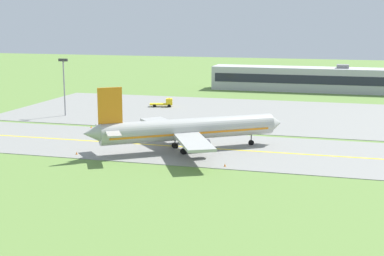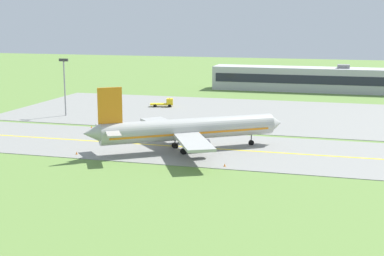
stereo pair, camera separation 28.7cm
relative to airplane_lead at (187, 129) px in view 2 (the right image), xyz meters
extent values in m
plane|color=olive|center=(1.07, 2.68, -4.13)|extent=(500.00, 500.00, 0.00)
cube|color=gray|center=(1.07, 2.68, -4.08)|extent=(240.00, 28.00, 0.10)
cube|color=gray|center=(11.07, 44.68, -4.08)|extent=(140.00, 52.00, 0.10)
cube|color=yellow|center=(1.07, 2.68, -4.03)|extent=(220.00, 0.60, 0.01)
cylinder|color=#ADADA8|center=(0.40, 0.28, 0.07)|extent=(30.14, 22.79, 4.00)
cone|color=#ADADA8|center=(15.30, 10.73, 0.07)|extent=(4.31, 4.60, 3.80)
cone|color=#ADADA8|center=(-14.67, -10.28, 0.47)|extent=(4.57, 4.62, 3.40)
cube|color=orange|center=(0.40, 0.28, -0.43)|extent=(27.96, 21.30, 0.36)
cube|color=#1E232D|center=(13.50, 9.46, 0.77)|extent=(3.43, 3.82, 0.70)
cube|color=#ADADA8|center=(-6.28, 5.98, -0.43)|extent=(13.74, 14.24, 0.50)
cylinder|color=#47474C|center=(-3.50, 5.49, -1.83)|extent=(4.10, 3.84, 2.30)
cylinder|color=black|center=(-2.19, 6.41, -1.83)|extent=(1.41, 1.86, 2.10)
cube|color=#ADADA8|center=(3.48, -7.94, -0.43)|extent=(11.09, 15.54, 0.50)
cylinder|color=#47474C|center=(3.97, -5.16, -1.83)|extent=(4.10, 3.84, 2.30)
cylinder|color=black|center=(5.28, -4.24, -1.83)|extent=(1.41, 1.86, 2.10)
cube|color=orange|center=(-11.88, -8.33, 5.32)|extent=(3.83, 2.85, 6.50)
cube|color=#ADADA8|center=(-13.88, -5.82, 0.87)|extent=(5.75, 6.10, 0.30)
cube|color=#ADADA8|center=(-10.21, -11.07, 0.87)|extent=(5.01, 6.41, 0.30)
cylinder|color=slate|center=(11.04, 7.74, -2.76)|extent=(0.24, 0.24, 1.65)
cylinder|color=black|center=(11.04, 7.74, -3.58)|extent=(1.10, 0.92, 1.10)
cylinder|color=slate|center=(-2.73, 1.26, -2.76)|extent=(0.24, 0.24, 1.65)
cylinder|color=black|center=(-2.89, 1.49, -3.58)|extent=(1.10, 0.92, 1.10)
cylinder|color=black|center=(-2.57, 1.04, -3.58)|extent=(1.10, 0.92, 1.10)
cylinder|color=slate|center=(0.25, -3.00, -2.76)|extent=(0.24, 0.24, 1.65)
cylinder|color=black|center=(0.10, -2.77, -3.58)|extent=(1.10, 0.92, 1.10)
cylinder|color=black|center=(0.41, -3.22, -3.58)|extent=(1.10, 0.92, 1.10)
cube|color=yellow|center=(-19.67, 50.23, -2.63)|extent=(2.28, 2.42, 1.80)
cube|color=#1E232D|center=(-18.93, 50.44, -2.32)|extent=(0.62, 1.80, 0.81)
cube|color=yellow|center=(-22.74, 49.34, -3.33)|extent=(5.00, 3.29, 0.40)
cylinder|color=orange|center=(-19.67, 50.23, -1.63)|extent=(0.20, 0.20, 0.18)
cylinder|color=black|center=(-19.94, 51.19, -3.68)|extent=(0.95, 0.54, 0.90)
cylinder|color=black|center=(-19.39, 49.26, -3.68)|extent=(0.95, 0.54, 0.90)
cylinder|color=black|center=(-23.92, 50.10, -3.68)|extent=(0.95, 0.54, 0.90)
cylinder|color=black|center=(-23.34, 48.08, -3.68)|extent=(0.95, 0.54, 0.90)
cube|color=#B2B2B7|center=(14.08, 96.80, -0.07)|extent=(63.07, 10.47, 8.13)
cube|color=#1E232D|center=(14.08, 91.51, 0.34)|extent=(60.55, 0.10, 2.93)
cube|color=slate|center=(26.70, 96.80, 4.59)|extent=(4.00, 4.00, 1.20)
cylinder|color=gray|center=(-40.94, 29.02, 2.87)|extent=(0.36, 0.36, 14.00)
cube|color=#333333|center=(-40.94, 29.02, 10.22)|extent=(2.40, 0.50, 0.70)
cone|color=orange|center=(-27.23, 15.47, -3.83)|extent=(0.44, 0.44, 0.60)
cone|color=orange|center=(-18.66, -8.68, -3.83)|extent=(0.44, 0.44, 0.60)
cone|color=orange|center=(9.56, -9.74, -3.83)|extent=(0.44, 0.44, 0.60)
camera|label=1|loc=(29.28, -101.21, 20.83)|focal=53.23mm
camera|label=2|loc=(29.56, -101.13, 20.83)|focal=53.23mm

